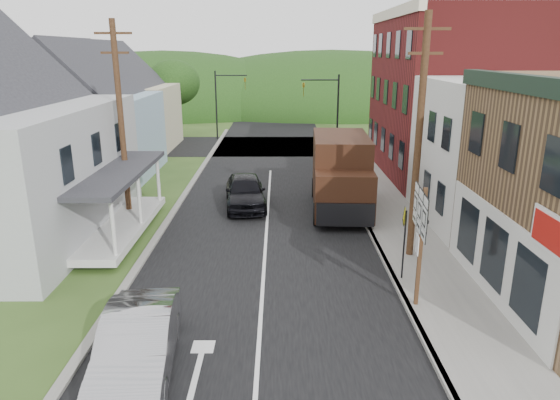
{
  "coord_description": "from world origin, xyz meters",
  "views": [
    {
      "loc": [
        0.54,
        -14.35,
        7.7
      ],
      "look_at": [
        0.59,
        3.93,
        2.2
      ],
      "focal_mm": 32.0,
      "sensor_mm": 36.0,
      "label": 1
    }
  ],
  "objects_px": {
    "route_sign_cluster": "(420,230)",
    "warning_sign": "(404,233)",
    "delivery_van": "(341,174)",
    "dark_sedan": "(245,192)",
    "silver_sedan": "(138,345)"
  },
  "relations": [
    {
      "from": "route_sign_cluster",
      "to": "warning_sign",
      "type": "distance_m",
      "value": 2.0
    },
    {
      "from": "route_sign_cluster",
      "to": "delivery_van",
      "type": "bearing_deg",
      "value": 102.39
    },
    {
      "from": "dark_sedan",
      "to": "silver_sedan",
      "type": "bearing_deg",
      "value": -103.45
    },
    {
      "from": "silver_sedan",
      "to": "route_sign_cluster",
      "type": "bearing_deg",
      "value": 17.35
    },
    {
      "from": "delivery_van",
      "to": "warning_sign",
      "type": "xyz_separation_m",
      "value": [
        1.17,
        -8.11,
        -0.05
      ]
    },
    {
      "from": "silver_sedan",
      "to": "delivery_van",
      "type": "relative_size",
      "value": 0.72
    },
    {
      "from": "delivery_van",
      "to": "dark_sedan",
      "type": "bearing_deg",
      "value": 177.01
    },
    {
      "from": "delivery_van",
      "to": "warning_sign",
      "type": "height_order",
      "value": "delivery_van"
    },
    {
      "from": "dark_sedan",
      "to": "route_sign_cluster",
      "type": "height_order",
      "value": "route_sign_cluster"
    },
    {
      "from": "dark_sedan",
      "to": "delivery_van",
      "type": "distance_m",
      "value": 4.9
    },
    {
      "from": "dark_sedan",
      "to": "delivery_van",
      "type": "bearing_deg",
      "value": -12.09
    },
    {
      "from": "delivery_van",
      "to": "silver_sedan",
      "type": "bearing_deg",
      "value": -113.33
    },
    {
      "from": "delivery_van",
      "to": "warning_sign",
      "type": "bearing_deg",
      "value": -78.91
    },
    {
      "from": "silver_sedan",
      "to": "route_sign_cluster",
      "type": "height_order",
      "value": "route_sign_cluster"
    },
    {
      "from": "silver_sedan",
      "to": "dark_sedan",
      "type": "height_order",
      "value": "dark_sedan"
    }
  ]
}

